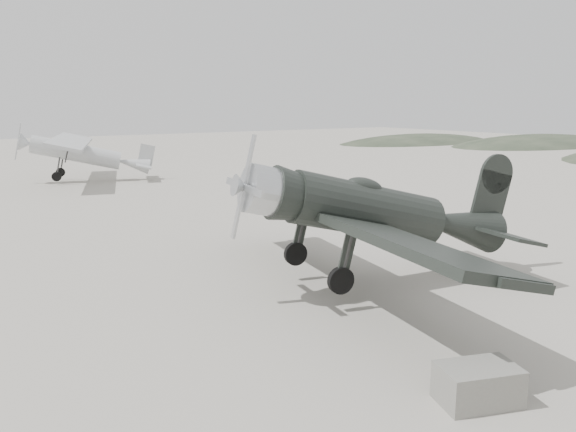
# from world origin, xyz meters

# --- Properties ---
(ground) EXTENTS (160.00, 160.00, 0.00)m
(ground) POSITION_xyz_m (0.00, 0.00, 0.00)
(ground) COLOR gray
(ground) RESTS_ON ground
(hill_east_north) EXTENTS (36.00, 18.00, 6.00)m
(hill_east_north) POSITION_xyz_m (60.00, 28.00, 0.00)
(hill_east_north) COLOR #2B3526
(hill_east_north) RESTS_ON ground
(hill_northeast) EXTENTS (32.00, 16.00, 5.20)m
(hill_northeast) POSITION_xyz_m (50.00, 40.00, 0.00)
(hill_northeast) COLOR #2B3526
(hill_northeast) RESTS_ON ground
(lowwing_monoplane) EXTENTS (9.46, 13.15, 4.22)m
(lowwing_monoplane) POSITION_xyz_m (1.83, -3.86, 2.23)
(lowwing_monoplane) COLOR black
(lowwing_monoplane) RESTS_ON ground
(highwing_monoplane) EXTENTS (9.04, 12.55, 3.58)m
(highwing_monoplane) POSITION_xyz_m (0.32, 24.62, 2.24)
(highwing_monoplane) COLOR #A8ACAE
(highwing_monoplane) RESTS_ON ground
(equipment_block) EXTENTS (1.66, 1.33, 0.72)m
(equipment_block) POSITION_xyz_m (-1.26, -10.02, 0.36)
(equipment_block) COLOR slate
(equipment_block) RESTS_ON ground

